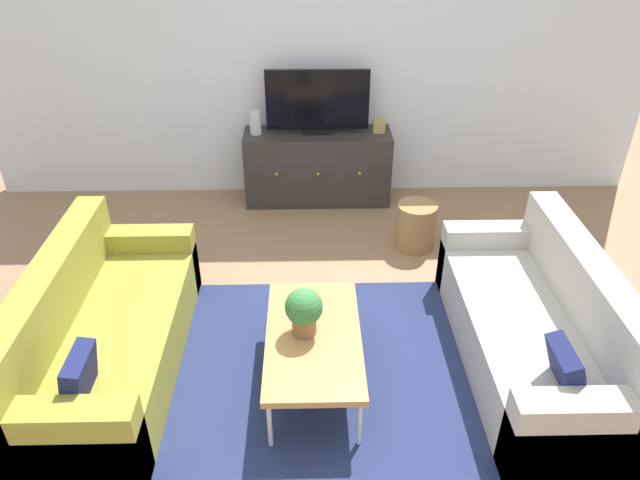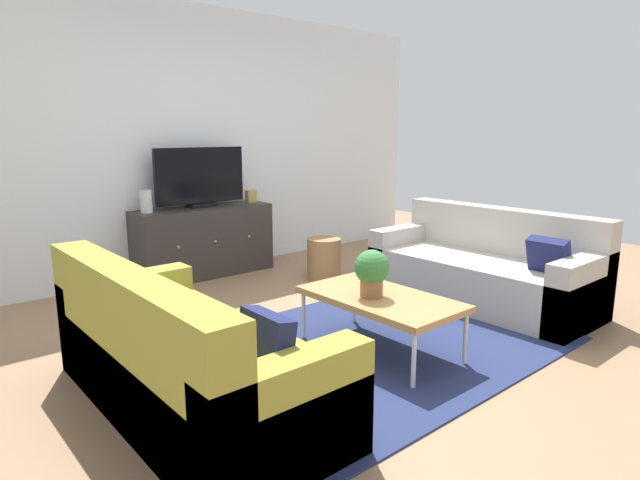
{
  "view_description": "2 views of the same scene",
  "coord_description": "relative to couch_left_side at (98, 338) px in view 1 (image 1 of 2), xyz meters",
  "views": [
    {
      "loc": [
        -0.08,
        -2.96,
        2.77
      ],
      "look_at": [
        0.0,
        0.43,
        0.65
      ],
      "focal_mm": 32.68,
      "sensor_mm": 36.0,
      "label": 1
    },
    {
      "loc": [
        -2.55,
        -2.54,
        1.45
      ],
      "look_at": [
        0.0,
        0.43,
        0.65
      ],
      "focal_mm": 29.87,
      "sensor_mm": 36.0,
      "label": 2
    }
  ],
  "objects": [
    {
      "name": "wall_back",
      "position": [
        1.43,
        2.66,
        1.08
      ],
      "size": [
        6.4,
        0.12,
        2.7
      ],
      "primitive_type": "cube",
      "color": "white",
      "rests_on": "ground_plane"
    },
    {
      "name": "wicker_basket",
      "position": [
        2.29,
        1.46,
        -0.06
      ],
      "size": [
        0.34,
        0.34,
        0.41
      ],
      "primitive_type": "cylinder",
      "color": "#9E7547",
      "rests_on": "ground_plane"
    },
    {
      "name": "mantel_clock",
      "position": [
        2.04,
        2.38,
        0.5
      ],
      "size": [
        0.11,
        0.07,
        0.13
      ],
      "primitive_type": "cube",
      "color": "tan",
      "rests_on": "tv_console"
    },
    {
      "name": "couch_right_side",
      "position": [
        2.87,
        0.0,
        0.0
      ],
      "size": [
        0.82,
        1.88,
        0.8
      ],
      "color": "#B2ADA3",
      "rests_on": "ground_plane"
    },
    {
      "name": "ground_plane",
      "position": [
        1.43,
        0.11,
        -0.27
      ],
      "size": [
        10.0,
        10.0,
        0.0
      ],
      "primitive_type": "plane",
      "color": "#997251"
    },
    {
      "name": "potted_plant",
      "position": [
        1.32,
        -0.11,
        0.29
      ],
      "size": [
        0.23,
        0.23,
        0.31
      ],
      "color": "#936042",
      "rests_on": "coffee_table"
    },
    {
      "name": "tv_console",
      "position": [
        1.45,
        2.37,
        0.08
      ],
      "size": [
        1.41,
        0.47,
        0.7
      ],
      "color": "#332D2B",
      "rests_on": "ground_plane"
    },
    {
      "name": "glass_vase",
      "position": [
        0.87,
        2.38,
        0.54
      ],
      "size": [
        0.11,
        0.11,
        0.22
      ],
      "primitive_type": "cylinder",
      "color": "silver",
      "rests_on": "tv_console"
    },
    {
      "name": "area_rug",
      "position": [
        1.43,
        -0.04,
        -0.26
      ],
      "size": [
        2.5,
        1.9,
        0.01
      ],
      "primitive_type": "cube",
      "color": "navy",
      "rests_on": "ground_plane"
    },
    {
      "name": "coffee_table",
      "position": [
        1.38,
        -0.14,
        0.09
      ],
      "size": [
        0.58,
        1.08,
        0.39
      ],
      "color": "#B7844C",
      "rests_on": "ground_plane"
    },
    {
      "name": "couch_left_side",
      "position": [
        0.0,
        0.0,
        0.0
      ],
      "size": [
        0.82,
        1.88,
        0.8
      ],
      "color": "olive",
      "rests_on": "ground_plane"
    },
    {
      "name": "flat_screen_tv",
      "position": [
        1.45,
        2.4,
        0.73
      ],
      "size": [
        0.96,
        0.16,
        0.6
      ],
      "color": "black",
      "rests_on": "tv_console"
    }
  ]
}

